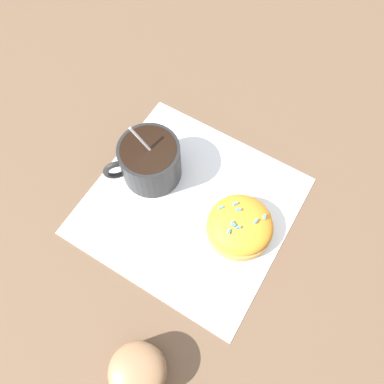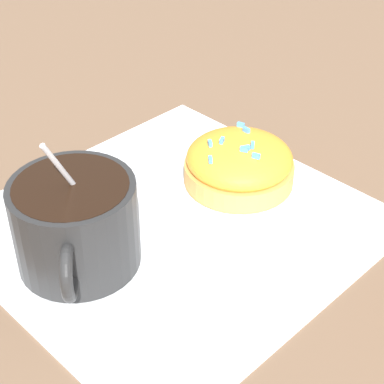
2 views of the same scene
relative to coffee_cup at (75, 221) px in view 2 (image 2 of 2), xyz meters
name	(u,v)px [view 2 (image 2 of 2)]	position (x,y,z in m)	size (l,w,h in m)	color
ground_plane	(173,226)	(0.09, -0.01, -0.04)	(3.00, 3.00, 0.00)	brown
paper_napkin	(173,225)	(0.09, -0.01, -0.04)	(0.34, 0.33, 0.00)	white
coffee_cup	(75,221)	(0.00, 0.00, 0.00)	(0.10, 0.11, 0.12)	black
frosted_pastry	(239,163)	(0.17, 0.00, -0.02)	(0.10, 0.10, 0.05)	#D19347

